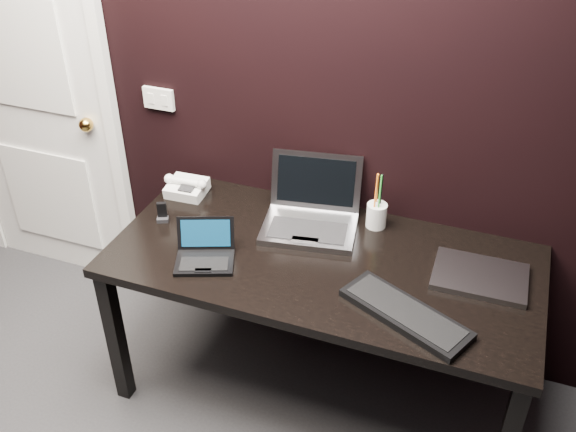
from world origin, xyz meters
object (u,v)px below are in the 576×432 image
at_px(desk, 322,273).
at_px(ext_keyboard, 405,313).
at_px(door, 29,93).
at_px(closed_laptop, 480,277).
at_px(mobile_phone, 162,214).
at_px(pen_cup, 377,214).
at_px(netbook, 205,254).
at_px(desk_phone, 187,187).
at_px(silver_laptop, 311,215).

relative_size(desk, ext_keyboard, 3.38).
bearing_deg(door, closed_laptop, -7.41).
xyz_separation_m(ext_keyboard, mobile_phone, (-1.11, 0.23, 0.02)).
bearing_deg(pen_cup, desk, -116.06).
bearing_deg(pen_cup, mobile_phone, -162.17).
relative_size(netbook, pen_cup, 1.13).
bearing_deg(mobile_phone, desk_phone, 90.40).
distance_m(mobile_phone, pen_cup, 0.91).
bearing_deg(desk_phone, closed_laptop, -6.55).
distance_m(netbook, desk_phone, 0.51).
distance_m(door, closed_laptop, 2.29).
xyz_separation_m(silver_laptop, desk_phone, (-0.61, 0.04, -0.01)).
relative_size(desk_phone, mobile_phone, 2.48).
distance_m(silver_laptop, ext_keyboard, 0.65).
height_order(desk, silver_laptop, silver_laptop).
bearing_deg(closed_laptop, ext_keyboard, -125.99).
bearing_deg(closed_laptop, pen_cup, 155.53).
xyz_separation_m(ext_keyboard, pen_cup, (-0.24, 0.51, 0.04)).
distance_m(ext_keyboard, pen_cup, 0.57).
height_order(netbook, ext_keyboard, netbook).
relative_size(door, netbook, 7.52).
height_order(netbook, closed_laptop, netbook).
relative_size(silver_laptop, pen_cup, 1.76).
xyz_separation_m(desk, pen_cup, (0.14, 0.29, 0.14)).
bearing_deg(desk_phone, pen_cup, 3.64).
xyz_separation_m(door, pen_cup, (1.79, -0.08, -0.25)).
distance_m(netbook, mobile_phone, 0.35).
relative_size(door, desk, 1.26).
height_order(netbook, silver_laptop, silver_laptop).
distance_m(door, silver_laptop, 1.56).
bearing_deg(pen_cup, netbook, -140.70).
height_order(desk_phone, mobile_phone, desk_phone).
bearing_deg(desk_phone, silver_laptop, -3.53).
bearing_deg(ext_keyboard, mobile_phone, 168.05).
relative_size(door, silver_laptop, 4.84).
xyz_separation_m(door, desk_phone, (0.92, -0.14, -0.27)).
relative_size(silver_laptop, closed_laptop, 1.25).
xyz_separation_m(door, silver_laptop, (1.53, -0.18, -0.25)).
bearing_deg(desk, pen_cup, 63.94).
bearing_deg(netbook, mobile_phone, 147.71).
xyz_separation_m(door, closed_laptop, (2.25, -0.29, -0.29)).
bearing_deg(netbook, desk_phone, 125.98).
height_order(netbook, mobile_phone, netbook).
bearing_deg(mobile_phone, closed_laptop, 3.09).
relative_size(desk, silver_laptop, 3.85).
bearing_deg(netbook, pen_cup, 39.30).
distance_m(silver_laptop, mobile_phone, 0.64).
height_order(ext_keyboard, closed_laptop, ext_keyboard).
height_order(netbook, desk_phone, netbook).
bearing_deg(door, mobile_phone, -21.58).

